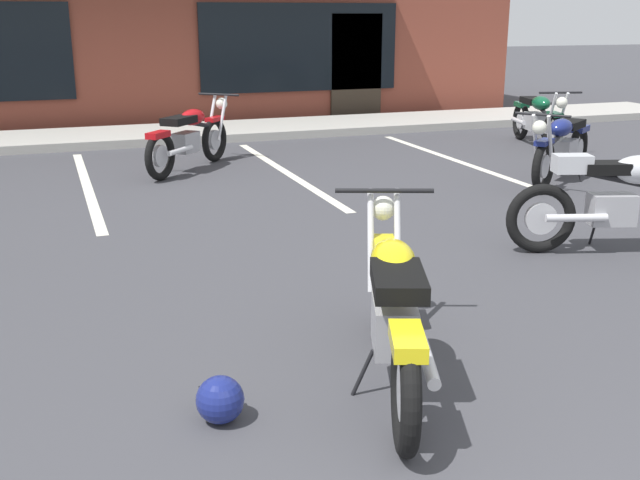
# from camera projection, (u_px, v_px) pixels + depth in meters

# --- Properties ---
(ground_plane) EXTENTS (80.00, 80.00, 0.00)m
(ground_plane) POSITION_uv_depth(u_px,v_px,m) (315.00, 308.00, 5.68)
(ground_plane) COLOR #3D3D42
(sidewalk_kerb) EXTENTS (22.00, 1.80, 0.14)m
(sidewalk_kerb) POSITION_uv_depth(u_px,v_px,m) (152.00, 135.00, 13.35)
(sidewalk_kerb) COLOR #A8A59E
(sidewalk_kerb) RESTS_ON ground_plane
(brick_storefront_building) EXTENTS (15.92, 6.21, 3.98)m
(brick_storefront_building) POSITION_uv_depth(u_px,v_px,m) (120.00, 18.00, 16.39)
(brick_storefront_building) COLOR brown
(brick_storefront_building) RESTS_ON ground_plane
(painted_stall_lines) EXTENTS (8.03, 4.80, 0.01)m
(painted_stall_lines) POSITION_uv_depth(u_px,v_px,m) (191.00, 179.00, 10.12)
(painted_stall_lines) COLOR silver
(painted_stall_lines) RESTS_ON ground_plane
(motorcycle_foreground_classic) EXTENTS (1.03, 2.02, 0.98)m
(motorcycle_foreground_classic) POSITION_uv_depth(u_px,v_px,m) (394.00, 309.00, 4.42)
(motorcycle_foreground_classic) COLOR black
(motorcycle_foreground_classic) RESTS_ON ground_plane
(motorcycle_red_sportbike) EXTENTS (1.58, 1.72, 0.98)m
(motorcycle_red_sportbike) POSITION_uv_depth(u_px,v_px,m) (189.00, 137.00, 10.57)
(motorcycle_red_sportbike) COLOR black
(motorcycle_red_sportbike) RESTS_ON ground_plane
(motorcycle_silver_naked) EXTENTS (1.80, 1.46, 0.98)m
(motorcycle_silver_naked) POSITION_uv_depth(u_px,v_px,m) (562.00, 147.00, 9.80)
(motorcycle_silver_naked) COLOR black
(motorcycle_silver_naked) RESTS_ON ground_plane
(motorcycle_blue_standard) EXTENTS (0.87, 2.07, 0.98)m
(motorcycle_blue_standard) POSITION_uv_depth(u_px,v_px,m) (537.00, 118.00, 12.45)
(motorcycle_blue_standard) COLOR black
(motorcycle_blue_standard) RESTS_ON ground_plane
(motorcycle_orange_scrambler) EXTENTS (2.05, 0.94, 0.98)m
(motorcycle_orange_scrambler) POSITION_uv_depth(u_px,v_px,m) (634.00, 195.00, 6.90)
(motorcycle_orange_scrambler) COLOR black
(motorcycle_orange_scrambler) RESTS_ON ground_plane
(helmet_on_pavement) EXTENTS (0.26, 0.26, 0.26)m
(helmet_on_pavement) POSITION_uv_depth(u_px,v_px,m) (220.00, 399.00, 4.07)
(helmet_on_pavement) COLOR navy
(helmet_on_pavement) RESTS_ON ground_plane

